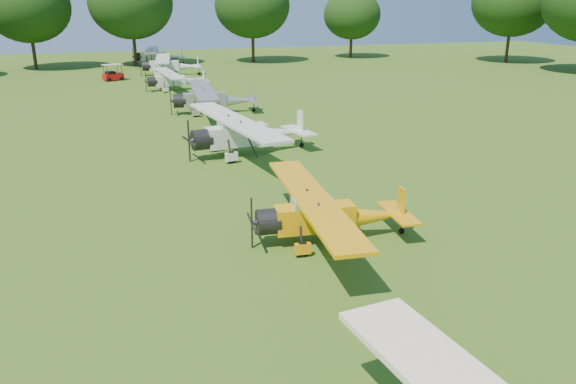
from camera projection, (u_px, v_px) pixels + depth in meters
name	position (u px, v px, depth m)	size (l,w,h in m)	color
ground	(255.00, 196.00, 26.28)	(160.00, 160.00, 0.00)	#2D5314
tree_belt	(329.00, 15.00, 24.82)	(137.36, 130.27, 14.52)	black
aircraft_2	(327.00, 213.00, 21.02)	(6.26, 9.97, 1.96)	orange
aircraft_3	(246.00, 131.00, 32.77)	(7.61, 12.06, 2.37)	silver
aircraft_4	(211.00, 97.00, 44.66)	(6.97, 11.11, 2.18)	#B8B8BD
aircraft_5	(175.00, 79.00, 55.96)	(6.21, 9.89, 1.94)	silver
aircraft_6	(169.00, 64.00, 66.84)	(7.22, 11.48, 2.25)	silver
aircraft_7	(157.00, 55.00, 77.60)	(7.17, 11.39, 2.24)	#B8B8BD
golf_cart	(113.00, 75.00, 62.68)	(2.40, 1.92, 1.79)	#B50C0D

